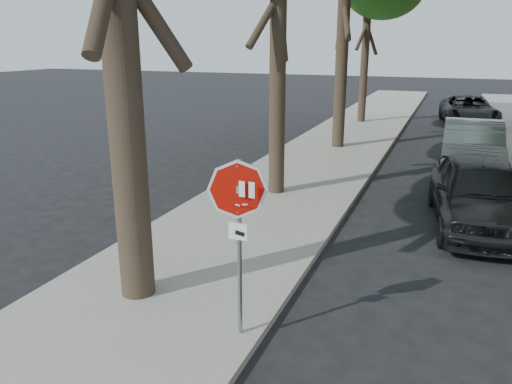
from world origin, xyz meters
TOP-DOWN VIEW (x-y plane):
  - ground at (0.00, 0.00)m, footprint 120.00×120.00m
  - sidewalk_left at (-2.50, 12.00)m, footprint 4.00×55.00m
  - curb_left at (-0.45, 12.00)m, footprint 0.12×55.00m
  - stop_sign at (-0.70, -0.03)m, footprint 0.76×0.34m
  - car_a at (2.60, 6.41)m, footprint 2.50×5.07m
  - car_b at (2.55, 11.75)m, footprint 1.87×5.22m
  - car_d at (2.60, 22.63)m, footprint 3.18×5.73m

SIDE VIEW (x-z plane):
  - ground at x=0.00m, z-range 0.00..0.00m
  - sidewalk_left at x=-2.50m, z-range 0.00..0.12m
  - curb_left at x=-0.45m, z-range 0.00..0.13m
  - car_d at x=2.60m, z-range 0.00..1.52m
  - car_a at x=2.60m, z-range 0.00..1.66m
  - car_b at x=2.55m, z-range 0.00..1.71m
  - stop_sign at x=-0.70m, z-range 0.64..3.25m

